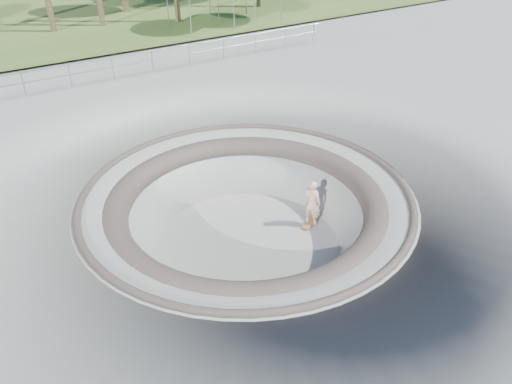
% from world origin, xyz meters
% --- Properties ---
extents(ground, '(180.00, 180.00, 0.00)m').
position_xyz_m(ground, '(0.00, 0.00, 0.00)').
color(ground, gray).
rests_on(ground, ground).
extents(skate_bowl, '(14.00, 14.00, 4.10)m').
position_xyz_m(skate_bowl, '(0.00, 0.00, -1.83)').
color(skate_bowl, gray).
rests_on(skate_bowl, ground).
extents(distant_hills, '(103.20, 45.00, 28.60)m').
position_xyz_m(distant_hills, '(3.78, 57.17, -7.02)').
color(distant_hills, brown).
rests_on(distant_hills, ground).
extents(safety_railing, '(25.00, 0.06, 1.03)m').
position_xyz_m(safety_railing, '(0.00, 12.00, 0.69)').
color(safety_railing, gray).
rests_on(safety_railing, ground).
extents(skateboard, '(0.89, 0.58, 0.09)m').
position_xyz_m(skateboard, '(2.43, -0.28, -1.83)').
color(skateboard, '#9A6B3D').
rests_on(skateboard, ground).
extents(skater, '(0.61, 0.71, 1.65)m').
position_xyz_m(skater, '(2.43, -0.28, -0.99)').
color(skater, '#E4AE93').
rests_on(skater, skateboard).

